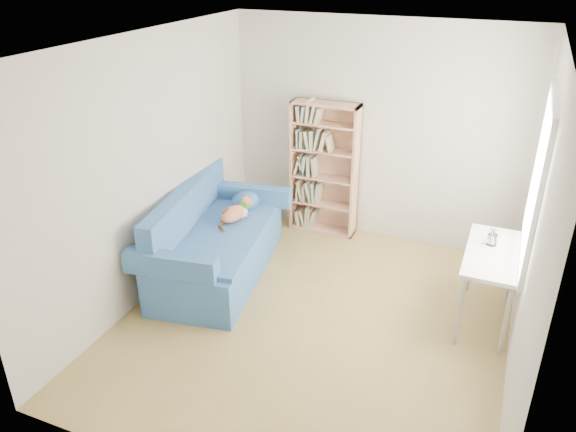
# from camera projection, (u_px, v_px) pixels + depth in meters

# --- Properties ---
(ground) EXTENTS (4.00, 4.00, 0.00)m
(ground) POSITION_uv_depth(u_px,v_px,m) (315.00, 320.00, 5.43)
(ground) COLOR olive
(ground) RESTS_ON ground
(room_shell) EXTENTS (3.54, 4.04, 2.62)m
(room_shell) POSITION_uv_depth(u_px,v_px,m) (332.00, 161.00, 4.71)
(room_shell) COLOR silver
(room_shell) RESTS_ON ground
(sofa) EXTENTS (1.21, 2.08, 0.96)m
(sofa) POSITION_uv_depth(u_px,v_px,m) (215.00, 243.00, 6.09)
(sofa) COLOR #27548D
(sofa) RESTS_ON ground
(bookshelf) EXTENTS (0.82, 0.26, 1.64)m
(bookshelf) POSITION_uv_depth(u_px,v_px,m) (324.00, 174.00, 6.85)
(bookshelf) COLOR tan
(bookshelf) RESTS_ON ground
(desk) EXTENTS (0.48, 1.06, 0.75)m
(desk) POSITION_uv_depth(u_px,v_px,m) (492.00, 260.00, 5.16)
(desk) COLOR white
(desk) RESTS_ON ground
(pen_cup) EXTENTS (0.09, 0.09, 0.18)m
(pen_cup) POSITION_uv_depth(u_px,v_px,m) (492.00, 239.00, 5.21)
(pen_cup) COLOR white
(pen_cup) RESTS_ON desk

